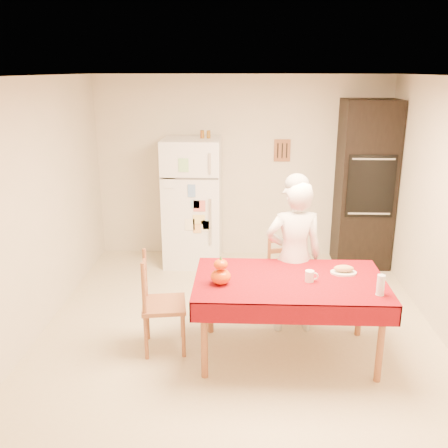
# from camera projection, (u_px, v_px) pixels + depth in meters

# --- Properties ---
(floor) EXTENTS (4.50, 4.50, 0.00)m
(floor) POSITION_uv_depth(u_px,v_px,m) (239.00, 330.00, 5.12)
(floor) COLOR #C8B890
(floor) RESTS_ON ground
(room_shell) EXTENTS (4.02, 4.52, 2.51)m
(room_shell) POSITION_uv_depth(u_px,v_px,m) (240.00, 174.00, 4.64)
(room_shell) COLOR beige
(room_shell) RESTS_ON ground
(refrigerator) EXTENTS (0.75, 0.74, 1.70)m
(refrigerator) POSITION_uv_depth(u_px,v_px,m) (193.00, 202.00, 6.68)
(refrigerator) COLOR white
(refrigerator) RESTS_ON floor
(oven_cabinet) EXTENTS (0.70, 0.62, 2.20)m
(oven_cabinet) POSITION_uv_depth(u_px,v_px,m) (365.00, 185.00, 6.56)
(oven_cabinet) COLOR black
(oven_cabinet) RESTS_ON floor
(dining_table) EXTENTS (1.70, 1.00, 0.76)m
(dining_table) POSITION_uv_depth(u_px,v_px,m) (289.00, 286.00, 4.47)
(dining_table) COLOR brown
(dining_table) RESTS_ON floor
(chair_far) EXTENTS (0.51, 0.49, 0.95)m
(chair_far) POSITION_uv_depth(u_px,v_px,m) (288.00, 272.00, 5.26)
(chair_far) COLOR brown
(chair_far) RESTS_ON floor
(chair_left) EXTENTS (0.46, 0.48, 0.95)m
(chair_left) POSITION_uv_depth(u_px,v_px,m) (157.00, 300.00, 4.64)
(chair_left) COLOR brown
(chair_left) RESTS_ON floor
(seated_woman) EXTENTS (0.61, 0.43, 1.56)m
(seated_woman) POSITION_uv_depth(u_px,v_px,m) (294.00, 257.00, 4.91)
(seated_woman) COLOR silver
(seated_woman) RESTS_ON floor
(coffee_mug) EXTENTS (0.08, 0.08, 0.10)m
(coffee_mug) POSITION_uv_depth(u_px,v_px,m) (309.00, 276.00, 4.39)
(coffee_mug) COLOR silver
(coffee_mug) RESTS_ON dining_table
(pumpkin_lower) EXTENTS (0.18, 0.18, 0.13)m
(pumpkin_lower) POSITION_uv_depth(u_px,v_px,m) (221.00, 277.00, 4.34)
(pumpkin_lower) COLOR #DA3A05
(pumpkin_lower) RESTS_ON dining_table
(pumpkin_upper) EXTENTS (0.12, 0.12, 0.09)m
(pumpkin_upper) POSITION_uv_depth(u_px,v_px,m) (221.00, 264.00, 4.31)
(pumpkin_upper) COLOR red
(pumpkin_upper) RESTS_ON pumpkin_lower
(wine_glass) EXTENTS (0.07, 0.07, 0.18)m
(wine_glass) POSITION_uv_depth(u_px,v_px,m) (381.00, 285.00, 4.12)
(wine_glass) COLOR silver
(wine_glass) RESTS_ON dining_table
(bread_plate) EXTENTS (0.24, 0.24, 0.02)m
(bread_plate) POSITION_uv_depth(u_px,v_px,m) (343.00, 273.00, 4.58)
(bread_plate) COLOR white
(bread_plate) RESTS_ON dining_table
(bread_loaf) EXTENTS (0.18, 0.10, 0.06)m
(bread_loaf) POSITION_uv_depth(u_px,v_px,m) (344.00, 268.00, 4.56)
(bread_loaf) COLOR #A88A52
(bread_loaf) RESTS_ON bread_plate
(spice_jar_left) EXTENTS (0.05, 0.05, 0.10)m
(spice_jar_left) POSITION_uv_depth(u_px,v_px,m) (202.00, 134.00, 6.46)
(spice_jar_left) COLOR brown
(spice_jar_left) RESTS_ON refrigerator
(spice_jar_mid) EXTENTS (0.05, 0.05, 0.10)m
(spice_jar_mid) POSITION_uv_depth(u_px,v_px,m) (202.00, 134.00, 6.46)
(spice_jar_mid) COLOR #8D5B19
(spice_jar_mid) RESTS_ON refrigerator
(spice_jar_right) EXTENTS (0.05, 0.05, 0.10)m
(spice_jar_right) POSITION_uv_depth(u_px,v_px,m) (209.00, 134.00, 6.45)
(spice_jar_right) COLOR brown
(spice_jar_right) RESTS_ON refrigerator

